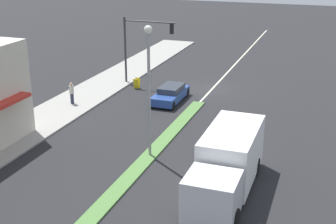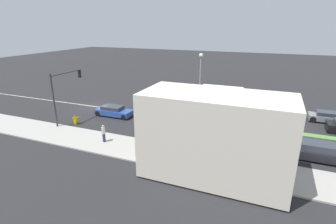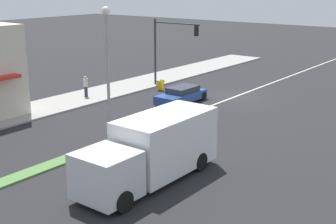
# 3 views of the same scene
# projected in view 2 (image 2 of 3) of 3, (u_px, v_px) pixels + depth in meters

# --- Properties ---
(ground_plane) EXTENTS (160.00, 160.00, 0.00)m
(ground_plane) POSITION_uv_depth(u_px,v_px,m) (234.00, 126.00, 28.08)
(ground_plane) COLOR #232326
(sidewalk_right) EXTENTS (4.00, 73.00, 0.12)m
(sidewalk_right) POSITION_uv_depth(u_px,v_px,m) (222.00, 166.00, 19.98)
(sidewalk_right) COLOR #9E9B93
(sidewalk_right) RESTS_ON ground
(median_strip) EXTENTS (0.90, 46.00, 0.10)m
(median_strip) POSITION_uv_depth(u_px,v_px,m) (330.00, 138.00, 24.84)
(median_strip) COLOR #568442
(median_strip) RESTS_ON ground
(lane_marking_center) EXTENTS (0.16, 60.00, 0.01)m
(lane_marking_center) POSITION_uv_depth(u_px,v_px,m) (96.00, 107.00, 34.53)
(lane_marking_center) COLOR beige
(lane_marking_center) RESTS_ON ground
(building_corner_store) EXTENTS (5.20, 9.93, 5.94)m
(building_corner_store) POSITION_uv_depth(u_px,v_px,m) (215.00, 136.00, 17.79)
(building_corner_store) COLOR beige
(building_corner_store) RESTS_ON sidewalk_right
(traffic_signal_main) EXTENTS (4.59, 0.34, 5.60)m
(traffic_signal_main) POSITION_uv_depth(u_px,v_px,m) (63.00, 88.00, 27.63)
(traffic_signal_main) COLOR #333338
(traffic_signal_main) RESTS_ON sidewalk_right
(street_lamp) EXTENTS (0.44, 0.44, 7.37)m
(street_lamp) POSITION_uv_depth(u_px,v_px,m) (200.00, 79.00, 27.98)
(street_lamp) COLOR gray
(street_lamp) RESTS_ON median_strip
(pedestrian) EXTENTS (0.34, 0.34, 1.63)m
(pedestrian) POSITION_uv_depth(u_px,v_px,m) (104.00, 133.00, 23.70)
(pedestrian) COLOR #282D42
(pedestrian) RESTS_ON sidewalk_right
(warning_aframe_sign) EXTENTS (0.45, 0.53, 0.84)m
(warning_aframe_sign) POSITION_uv_depth(u_px,v_px,m) (76.00, 120.00, 28.39)
(warning_aframe_sign) COLOR yellow
(warning_aframe_sign) RESTS_ON ground
(delivery_truck) EXTENTS (2.44, 7.50, 2.87)m
(delivery_truck) POSITION_uv_depth(u_px,v_px,m) (228.00, 99.00, 32.59)
(delivery_truck) COLOR silver
(delivery_truck) RESTS_ON ground
(sedan_dark) EXTENTS (1.85, 4.48, 1.41)m
(sedan_dark) POSITION_uv_depth(u_px,v_px,m) (320.00, 152.00, 20.82)
(sedan_dark) COLOR black
(sedan_dark) RESTS_ON ground
(suv_grey) EXTENTS (1.76, 4.25, 1.19)m
(suv_grey) POSITION_uv_depth(u_px,v_px,m) (329.00, 117.00, 28.87)
(suv_grey) COLOR slate
(suv_grey) RESTS_ON ground
(coupe_blue) EXTENTS (1.79, 4.35, 1.21)m
(coupe_blue) POSITION_uv_depth(u_px,v_px,m) (114.00, 111.00, 30.87)
(coupe_blue) COLOR #284793
(coupe_blue) RESTS_ON ground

